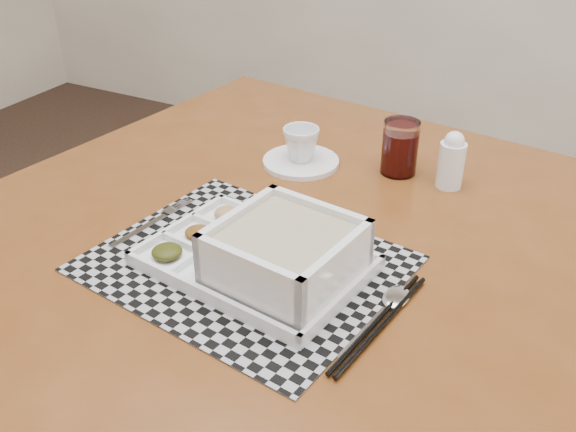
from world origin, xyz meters
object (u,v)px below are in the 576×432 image
object	(u,v)px
serving_tray	(276,258)
juice_glass	(400,149)
creamer_bottle	(452,161)
dining_table	(294,274)
cup	(301,144)

from	to	relation	value
serving_tray	juice_glass	distance (m)	0.41
serving_tray	creamer_bottle	xyz separation A→B (m)	(0.14, 0.40, 0.01)
dining_table	creamer_bottle	distance (m)	0.35
cup	creamer_bottle	size ratio (longest dim) A/B	0.66
serving_tray	cup	bearing A→B (deg)	111.43
serving_tray	juice_glass	bearing A→B (deg)	84.34
serving_tray	creamer_bottle	distance (m)	0.43
cup	juice_glass	bearing A→B (deg)	41.10
serving_tray	cup	xyz separation A→B (m)	(-0.14, 0.36, 0.00)
serving_tray	cup	distance (m)	0.38
cup	creamer_bottle	xyz separation A→B (m)	(0.28, 0.05, 0.01)
juice_glass	serving_tray	bearing A→B (deg)	-95.66
dining_table	juice_glass	bearing A→B (deg)	74.41
juice_glass	cup	bearing A→B (deg)	-162.91
creamer_bottle	cup	bearing A→B (deg)	-170.67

